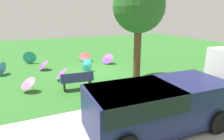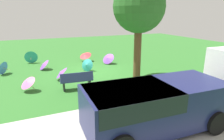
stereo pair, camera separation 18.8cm
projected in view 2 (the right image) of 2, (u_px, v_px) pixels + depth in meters
The scene contains 13 objects.
ground at pixel (97, 72), 12.76m from camera, with size 40.00×40.00×0.00m, color #2D6B28.
road_strip at pixel (161, 123), 6.77m from camera, with size 40.00×4.24×0.01m, color #B2AFA8.
van_dark at pixel (152, 104), 6.16m from camera, with size 4.67×2.27×1.53m.
park_bench at pixel (77, 80), 9.68m from camera, with size 1.63×0.61×0.90m.
shade_tree at pixel (139, 8), 10.51m from camera, with size 2.84×2.84×5.44m.
parasol_red_1 at pixel (85, 55), 15.42m from camera, with size 1.27×1.28×0.79m.
parasol_purple_0 at pixel (61, 72), 11.07m from camera, with size 0.86×0.97×0.79m.
parasol_purple_1 at pixel (43, 64), 13.16m from camera, with size 0.76×0.90×0.71m.
parasol_pink_0 at pixel (27, 82), 9.40m from camera, with size 0.97×1.00×0.75m.
parasol_purple_3 at pixel (108, 58), 14.69m from camera, with size 1.10×1.17×0.82m.
parasol_blue_0 at pixel (2, 68), 12.14m from camera, with size 0.83×0.88×0.84m.
parasol_teal_0 at pixel (87, 65), 12.85m from camera, with size 0.84×0.88×0.82m.
parasol_teal_1 at pixel (31, 57), 14.96m from camera, with size 0.98×0.80×0.97m.
Camera 2 is at (3.94, 11.62, 3.64)m, focal length 31.37 mm.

